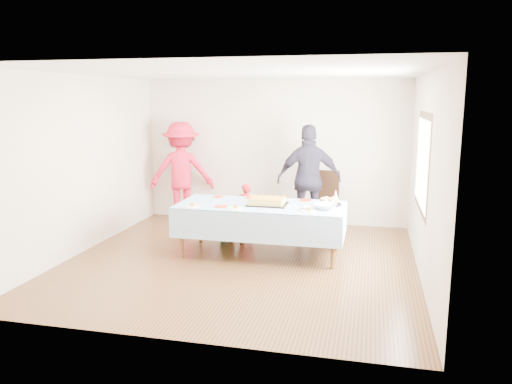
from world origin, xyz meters
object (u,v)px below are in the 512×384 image
party_table (261,208)px  birthday_cake (268,202)px  adult_left (182,172)px  dining_chair (325,196)px

party_table → birthday_cake: size_ratio=4.33×
adult_left → party_table: bearing=123.0°
dining_chair → adult_left: size_ratio=0.55×
party_table → dining_chair: dining_chair is taller
party_table → birthday_cake: birthday_cake is taller
birthday_cake → adult_left: adult_left is taller
party_table → adult_left: bearing=137.4°
adult_left → dining_chair: bearing=167.4°
party_table → adult_left: 2.69m
birthday_cake → adult_left: bearing=138.8°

